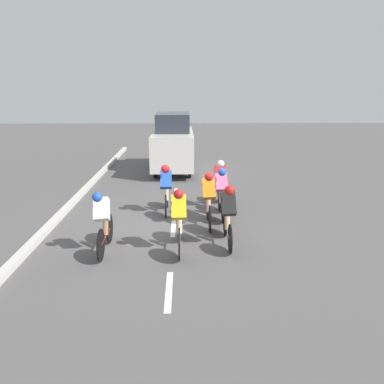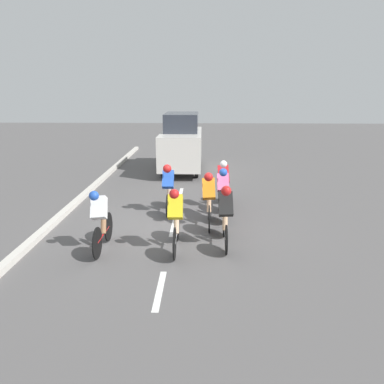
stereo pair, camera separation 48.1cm
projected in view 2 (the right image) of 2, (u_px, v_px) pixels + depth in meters
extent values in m
plane|color=#565454|center=(174.00, 225.00, 9.90)|extent=(60.00, 60.00, 0.00)
cube|color=white|center=(160.00, 290.00, 6.73)|extent=(0.12, 1.40, 0.01)
cube|color=white|center=(173.00, 227.00, 9.81)|extent=(0.12, 1.40, 0.01)
cube|color=white|center=(181.00, 193.00, 12.89)|extent=(0.12, 1.40, 0.01)
cube|color=beige|center=(53.00, 223.00, 9.88)|extent=(0.20, 25.85, 0.14)
cylinder|color=black|center=(178.00, 226.00, 8.87)|extent=(0.03, 0.70, 0.70)
cylinder|color=black|center=(175.00, 244.00, 7.86)|extent=(0.03, 0.70, 0.70)
cylinder|color=#B7B7BC|center=(176.00, 234.00, 8.36)|extent=(0.04, 1.05, 0.04)
cylinder|color=#B7B7BC|center=(177.00, 223.00, 8.48)|extent=(0.04, 0.04, 0.42)
cylinder|color=white|center=(176.00, 229.00, 8.39)|extent=(0.07, 0.07, 0.16)
cylinder|color=beige|center=(176.00, 226.00, 8.39)|extent=(0.12, 0.23, 0.36)
cube|color=yellow|center=(175.00, 207.00, 8.09)|extent=(0.33, 0.46, 0.55)
sphere|color=red|center=(174.00, 194.00, 7.78)|extent=(0.21, 0.21, 0.21)
cylinder|color=black|center=(170.00, 196.00, 11.38)|extent=(0.03, 0.65, 0.65)
cylinder|color=black|center=(167.00, 206.00, 10.46)|extent=(0.03, 0.65, 0.65)
cylinder|color=navy|center=(169.00, 201.00, 10.92)|extent=(0.04, 0.96, 0.04)
cylinder|color=navy|center=(169.00, 193.00, 11.03)|extent=(0.04, 0.04, 0.42)
cylinder|color=white|center=(169.00, 197.00, 10.94)|extent=(0.07, 0.07, 0.16)
cylinder|color=beige|center=(169.00, 194.00, 10.94)|extent=(0.12, 0.23, 0.36)
cube|color=blue|center=(168.00, 179.00, 10.65)|extent=(0.32, 0.45, 0.53)
sphere|color=red|center=(167.00, 169.00, 10.34)|extent=(0.24, 0.24, 0.24)
cylinder|color=black|center=(224.00, 224.00, 9.09)|extent=(0.03, 0.66, 0.66)
cylinder|color=black|center=(226.00, 240.00, 8.12)|extent=(0.03, 0.66, 0.66)
cylinder|color=#B7B7BC|center=(225.00, 231.00, 8.60)|extent=(0.04, 1.01, 0.04)
cylinder|color=#B7B7BC|center=(225.00, 220.00, 8.72)|extent=(0.04, 0.04, 0.42)
cylinder|color=yellow|center=(225.00, 226.00, 8.62)|extent=(0.07, 0.07, 0.16)
cylinder|color=#DBAD84|center=(225.00, 223.00, 8.63)|extent=(0.12, 0.23, 0.36)
cube|color=black|center=(226.00, 204.00, 8.32)|extent=(0.34, 0.47, 0.56)
sphere|color=red|center=(226.00, 191.00, 8.01)|extent=(0.22, 0.22, 0.22)
cylinder|color=black|center=(222.00, 199.00, 10.99)|extent=(0.03, 0.70, 0.70)
cylinder|color=black|center=(224.00, 210.00, 10.00)|extent=(0.03, 0.70, 0.70)
cylinder|color=navy|center=(223.00, 205.00, 10.50)|extent=(0.04, 1.03, 0.04)
cylinder|color=navy|center=(223.00, 196.00, 10.61)|extent=(0.04, 0.04, 0.42)
cylinder|color=green|center=(223.00, 201.00, 10.52)|extent=(0.07, 0.07, 0.16)
cylinder|color=tan|center=(223.00, 198.00, 10.52)|extent=(0.12, 0.23, 0.36)
cube|color=pink|center=(223.00, 183.00, 10.22)|extent=(0.34, 0.44, 0.52)
sphere|color=blue|center=(223.00, 172.00, 9.92)|extent=(0.22, 0.22, 0.22)
cylinder|color=black|center=(209.00, 207.00, 10.26)|extent=(0.03, 0.69, 0.69)
cylinder|color=black|center=(209.00, 219.00, 9.34)|extent=(0.03, 0.69, 0.69)
cylinder|color=black|center=(209.00, 213.00, 9.80)|extent=(0.04, 0.96, 0.04)
cylinder|color=black|center=(209.00, 204.00, 9.91)|extent=(0.04, 0.04, 0.42)
cylinder|color=yellow|center=(209.00, 209.00, 9.82)|extent=(0.07, 0.07, 0.16)
cylinder|color=#DBAD84|center=(209.00, 206.00, 9.82)|extent=(0.12, 0.23, 0.36)
cube|color=orange|center=(209.00, 189.00, 9.52)|extent=(0.35, 0.47, 0.56)
sphere|color=red|center=(209.00, 177.00, 9.21)|extent=(0.22, 0.22, 0.22)
cylinder|color=black|center=(223.00, 192.00, 11.82)|extent=(0.03, 0.70, 0.70)
cylinder|color=black|center=(224.00, 200.00, 10.89)|extent=(0.03, 0.70, 0.70)
cylinder|color=navy|center=(223.00, 196.00, 11.35)|extent=(0.04, 0.97, 0.04)
cylinder|color=navy|center=(223.00, 188.00, 11.46)|extent=(0.04, 0.04, 0.42)
cylinder|color=yellow|center=(223.00, 192.00, 11.38)|extent=(0.07, 0.07, 0.16)
cylinder|color=#DBAD84|center=(223.00, 190.00, 11.38)|extent=(0.12, 0.23, 0.36)
cube|color=red|center=(223.00, 175.00, 11.07)|extent=(0.36, 0.47, 0.57)
sphere|color=white|center=(223.00, 164.00, 10.77)|extent=(0.21, 0.21, 0.21)
cylinder|color=black|center=(108.00, 227.00, 8.85)|extent=(0.03, 0.69, 0.69)
cylinder|color=black|center=(97.00, 243.00, 7.91)|extent=(0.03, 0.69, 0.69)
cylinder|color=red|center=(103.00, 234.00, 8.38)|extent=(0.04, 0.98, 0.04)
cylinder|color=red|center=(105.00, 223.00, 8.49)|extent=(0.04, 0.04, 0.42)
cylinder|color=#1999D8|center=(103.00, 229.00, 8.40)|extent=(0.07, 0.07, 0.16)
cylinder|color=#9E704C|center=(103.00, 226.00, 8.40)|extent=(0.12, 0.23, 0.36)
cube|color=white|center=(99.00, 208.00, 8.11)|extent=(0.37, 0.44, 0.54)
sphere|color=blue|center=(94.00, 196.00, 7.81)|extent=(0.21, 0.21, 0.21)
cylinder|color=black|center=(197.00, 170.00, 15.11)|extent=(0.14, 0.64, 0.64)
cylinder|color=black|center=(163.00, 170.00, 15.15)|extent=(0.14, 0.64, 0.64)
cylinder|color=black|center=(198.00, 158.00, 17.64)|extent=(0.14, 0.64, 0.64)
cylinder|color=black|center=(169.00, 158.00, 17.68)|extent=(0.14, 0.64, 0.64)
cube|color=silver|center=(182.00, 148.00, 16.21)|extent=(1.70, 4.24, 1.39)
cube|color=#2D333D|center=(182.00, 122.00, 16.12)|extent=(1.39, 2.33, 0.77)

